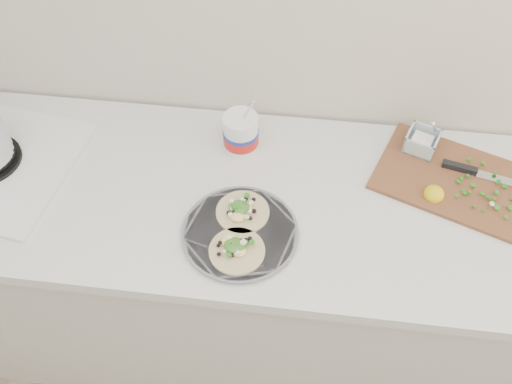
# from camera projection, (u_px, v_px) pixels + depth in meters

# --- Properties ---
(counter) EXTENTS (2.44, 0.66, 0.90)m
(counter) POSITION_uv_depth(u_px,v_px,m) (248.00, 273.00, 1.94)
(counter) COLOR silver
(counter) RESTS_ON ground
(taco_plate) EXTENTS (0.31, 0.31, 0.04)m
(taco_plate) POSITION_uv_depth(u_px,v_px,m) (240.00, 231.00, 1.48)
(taco_plate) COLOR slate
(taco_plate) RESTS_ON counter
(tub) EXTENTS (0.10, 0.10, 0.23)m
(tub) POSITION_uv_depth(u_px,v_px,m) (242.00, 132.00, 1.64)
(tub) COLOR white
(tub) RESTS_ON counter
(cutboard) EXTENTS (0.48, 0.41, 0.07)m
(cutboard) POSITION_uv_depth(u_px,v_px,m) (451.00, 174.00, 1.61)
(cutboard) COLOR brown
(cutboard) RESTS_ON counter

